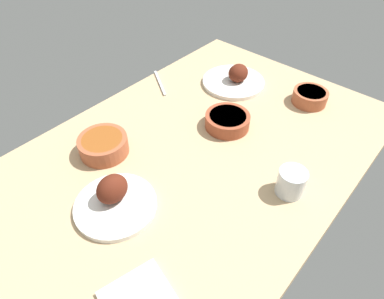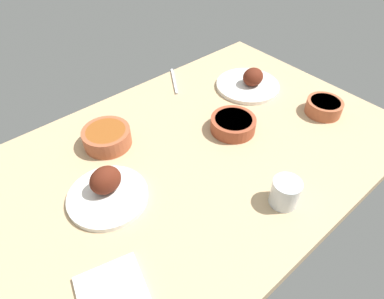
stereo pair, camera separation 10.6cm
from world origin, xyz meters
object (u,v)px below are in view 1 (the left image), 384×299
at_px(water_tumbler, 291,182).
at_px(folded_napkin, 138,299).
at_px(plate_center_main, 114,199).
at_px(bowl_soup, 103,145).
at_px(bowl_potatoes, 310,96).
at_px(plate_near_viewer, 235,79).
at_px(bowl_sauce, 226,120).
at_px(fork_loose, 160,83).

height_order(water_tumbler, folded_napkin, water_tumbler).
height_order(plate_center_main, bowl_soup, plate_center_main).
distance_m(bowl_potatoes, folded_napkin, 0.94).
height_order(plate_near_viewer, bowl_sauce, plate_near_viewer).
distance_m(plate_center_main, water_tumbler, 0.49).
bearing_deg(bowl_potatoes, fork_loose, -61.42).
height_order(bowl_potatoes, bowl_soup, bowl_soup).
xyz_separation_m(water_tumbler, folded_napkin, (0.49, -0.09, -0.03)).
distance_m(plate_center_main, fork_loose, 0.62).
bearing_deg(plate_center_main, fork_loose, -146.06).
relative_size(bowl_sauce, bowl_soup, 0.99).
height_order(bowl_potatoes, fork_loose, bowl_potatoes).
height_order(plate_near_viewer, bowl_potatoes, plate_near_viewer).
bearing_deg(water_tumbler, plate_near_viewer, -128.42).
relative_size(bowl_sauce, water_tumbler, 1.91).
xyz_separation_m(plate_near_viewer, folded_napkin, (0.85, 0.36, -0.01)).
bearing_deg(folded_napkin, fork_loose, -137.83).
distance_m(plate_center_main, bowl_sauce, 0.48).
relative_size(bowl_sauce, bowl_potatoes, 1.21).
bearing_deg(fork_loose, water_tumbler, -160.79).
distance_m(bowl_soup, water_tumbler, 0.58).
height_order(bowl_sauce, folded_napkin, bowl_sauce).
bearing_deg(folded_napkin, plate_center_main, -119.02).
height_order(bowl_sauce, bowl_potatoes, bowl_potatoes).
bearing_deg(fork_loose, plate_center_main, 156.00).
height_order(plate_near_viewer, fork_loose, plate_near_viewer).
relative_size(water_tumbler, fork_loose, 0.44).
distance_m(plate_center_main, bowl_potatoes, 0.82).
bearing_deg(folded_napkin, bowl_sauce, -160.20).
height_order(plate_near_viewer, plate_center_main, plate_center_main).
bearing_deg(plate_near_viewer, fork_loose, -48.41).
xyz_separation_m(bowl_soup, fork_loose, (-0.40, -0.15, -0.03)).
bearing_deg(plate_center_main, water_tumbler, 136.92).
bearing_deg(bowl_sauce, plate_near_viewer, -150.15).
distance_m(plate_near_viewer, water_tumbler, 0.58).
relative_size(bowl_sauce, folded_napkin, 1.05).
distance_m(bowl_potatoes, fork_loose, 0.59).
height_order(bowl_sauce, fork_loose, bowl_sauce).
bearing_deg(plate_center_main, plate_near_viewer, -170.74).
bearing_deg(bowl_sauce, bowl_soup, -30.37).
bearing_deg(bowl_sauce, bowl_potatoes, 154.54).
bearing_deg(fork_loose, folded_napkin, 164.24).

